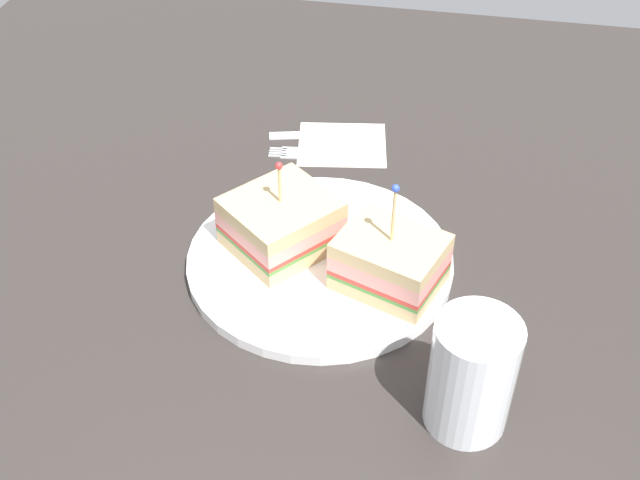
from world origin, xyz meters
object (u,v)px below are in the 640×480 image
object	(u,v)px
drink_glass	(471,379)
fork	(308,153)
plate	(320,260)
sandwich_half_front	(281,223)
napkin	(342,144)
knife	(314,134)
sandwich_half_back	(390,262)

from	to	relation	value
drink_glass	fork	bearing A→B (deg)	30.39
plate	fork	world-z (taller)	plate
sandwich_half_front	napkin	bearing A→B (deg)	-7.08
knife	plate	bearing A→B (deg)	-167.15
napkin	drink_glass	bearing A→B (deg)	-155.90
sandwich_half_back	knife	xyz separation A→B (cm)	(24.64, 11.97, -3.59)
sandwich_half_front	knife	size ratio (longest dim) A/B	1.06
plate	sandwich_half_back	bearing A→B (deg)	-109.71
sandwich_half_front	knife	distance (cm)	21.55
sandwich_half_back	fork	distance (cm)	24.05
drink_glass	sandwich_half_front	bearing A→B (deg)	48.75
sandwich_half_back	knife	bearing A→B (deg)	25.92
napkin	knife	bearing A→B (deg)	68.96
fork	sandwich_half_back	bearing A→B (deg)	-150.02
knife	sandwich_half_back	bearing A→B (deg)	-154.08
sandwich_half_front	napkin	distance (cm)	20.33
sandwich_half_front	napkin	xyz separation A→B (cm)	(19.84, -2.46, -3.71)
sandwich_half_front	sandwich_half_back	world-z (taller)	sandwich_half_back
fork	sandwich_half_front	bearing A→B (deg)	-176.64
sandwich_half_back	napkin	xyz separation A→B (cm)	(23.26, 8.41, -3.69)
drink_glass	knife	size ratio (longest dim) A/B	0.86
plate	drink_glass	size ratio (longest dim) A/B	2.48
sandwich_half_back	napkin	bearing A→B (deg)	19.87
plate	sandwich_half_front	bearing A→B (deg)	76.58
sandwich_half_back	sandwich_half_front	bearing A→B (deg)	72.53
plate	knife	world-z (taller)	plate
sandwich_half_back	knife	world-z (taller)	sandwich_half_back
napkin	sandwich_half_back	bearing A→B (deg)	-160.13
fork	knife	size ratio (longest dim) A/B	0.98
napkin	knife	world-z (taller)	knife
drink_glass	napkin	bearing A→B (deg)	24.10
fork	knife	distance (cm)	4.04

